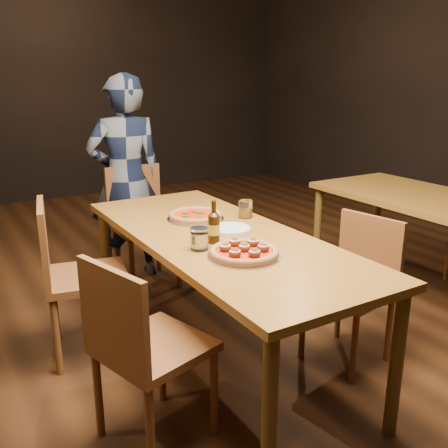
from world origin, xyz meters
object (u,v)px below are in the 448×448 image
table_main (219,247)px  diner (126,179)px  pizza_meatball (244,252)px  amber_glass (245,209)px  water_glass (199,239)px  chair_main_e (348,290)px  plate_stack (230,229)px  beer_bottle (214,228)px  chair_main_nw (154,345)px  chair_main_sw (87,275)px  chair_end (145,226)px  pizza_margherita (196,216)px

table_main → diner: 1.46m
table_main → diner: size_ratio=1.26×
pizza_meatball → amber_glass: 0.67m
pizza_meatball → water_glass: bearing=123.9°
chair_main_e → plate_stack: size_ratio=3.64×
beer_bottle → water_glass: bearing=-155.4°
water_glass → table_main: bearing=37.8°
beer_bottle → chair_main_nw: bearing=-148.0°
pizza_meatball → plate_stack: 0.40m
chair_main_sw → water_glass: (0.40, -0.62, 0.33)m
chair_main_sw → chair_end: bearing=-29.6°
chair_main_nw → water_glass: chair_main_nw is taller
chair_end → water_glass: bearing=-101.3°
chair_main_sw → plate_stack: bearing=-112.3°
chair_main_nw → amber_glass: 1.11m
chair_main_nw → plate_stack: 0.82m
amber_glass → plate_stack: bearing=-139.6°
chair_end → beer_bottle: size_ratio=4.37×
pizza_meatball → diner: (0.09, 1.81, 0.02)m
chair_main_nw → chair_main_e: 1.17m
pizza_meatball → pizza_margherita: bearing=81.6°
plate_stack → amber_glass: bearing=40.4°
table_main → plate_stack: bearing=9.1°
water_glass → chair_main_nw: bearing=-145.9°
chair_main_sw → amber_glass: size_ratio=9.21×
chair_main_sw → chair_main_e: bearing=-112.9°
chair_end → plate_stack: bearing=-89.8°
plate_stack → beer_bottle: 0.22m
chair_end → pizza_margherita: 0.96m
plate_stack → amber_glass: amber_glass is taller
chair_main_sw → table_main: bearing=-116.3°
chair_main_sw → plate_stack: 0.86m
chair_main_e → chair_end: bearing=-171.9°
chair_main_nw → chair_main_e: (1.17, 0.03, -0.02)m
chair_end → pizza_margherita: chair_end is taller
table_main → chair_main_e: chair_main_e is taller
chair_end → plate_stack: size_ratio=4.00×
beer_bottle → amber_glass: size_ratio=2.08×
chair_end → amber_glass: bearing=-77.5°
pizza_margherita → chair_main_nw: bearing=-129.2°
chair_main_nw → chair_main_sw: 0.86m
beer_bottle → chair_end: bearing=83.1°
plate_stack → amber_glass: size_ratio=2.27×
chair_main_e → beer_bottle: (-0.71, 0.26, 0.40)m
amber_glass → diner: diner is taller
chair_main_nw → diner: (0.58, 1.86, 0.34)m
chair_end → plate_stack: (0.01, -1.22, 0.29)m
pizza_margherita → beer_bottle: beer_bottle is taller
pizza_margherita → table_main: bearing=-94.8°
chair_main_e → chair_end: (-0.55, 1.60, 0.04)m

